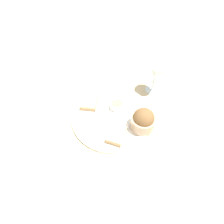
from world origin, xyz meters
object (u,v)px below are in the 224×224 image
salad_bowl (143,120)px  napkin (158,161)px  sauce_ramekin (117,105)px  cheese_toast_far (116,134)px  wine_glass (156,73)px  cheese_toast_near (89,102)px

salad_bowl → napkin: size_ratio=0.60×
salad_bowl → napkin: salad_bowl is taller
sauce_ramekin → cheese_toast_far: (0.14, 0.01, -0.00)m
cheese_toast_far → sauce_ramekin: bearing=-174.5°
sauce_ramekin → wine_glass: 0.22m
napkin → sauce_ramekin: bearing=-141.3°
cheese_toast_near → napkin: (0.22, 0.29, -0.02)m
napkin → cheese_toast_far: bearing=-115.4°
salad_bowl → wine_glass: bearing=168.5°
wine_glass → salad_bowl: bearing=-11.5°
salad_bowl → cheese_toast_near: salad_bowl is taller
sauce_ramekin → wine_glass: size_ratio=0.41×
salad_bowl → cheese_toast_near: (-0.09, -0.23, -0.03)m
cheese_toast_near → wine_glass: 0.31m
salad_bowl → cheese_toast_far: size_ratio=1.03×
cheese_toast_near → wine_glass: (-0.13, 0.27, 0.08)m
salad_bowl → sauce_ramekin: bearing=-127.6°
sauce_ramekin → napkin: bearing=38.7°
salad_bowl → cheese_toast_far: (0.06, -0.10, -0.03)m
cheese_toast_far → napkin: 0.18m
wine_glass → napkin: bearing=3.2°
wine_glass → napkin: wine_glass is taller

